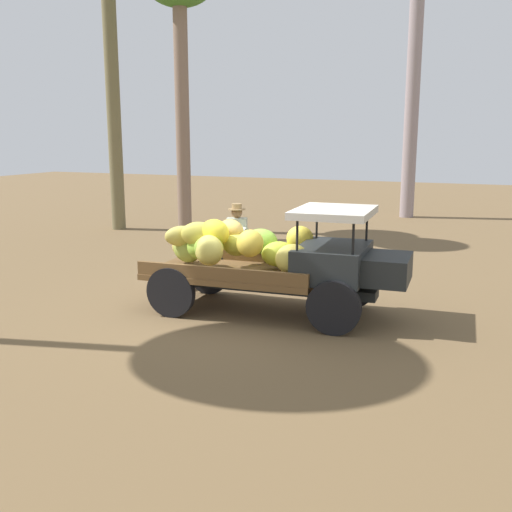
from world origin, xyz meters
name	(u,v)px	position (x,y,z in m)	size (l,w,h in m)	color
ground_plane	(247,311)	(0.00, 0.00, 0.00)	(60.00, 60.00, 0.00)	brown
truck	(275,259)	(0.49, 0.09, 0.95)	(4.53, 1.92, 1.87)	#222527
farmer	(237,241)	(-0.81, 1.38, 0.98)	(0.54, 0.50, 1.71)	#484E75
wooden_crate	(178,278)	(-1.92, 0.95, 0.21)	(0.51, 0.36, 0.42)	#886044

